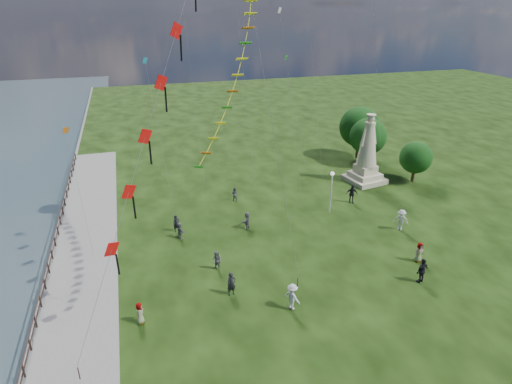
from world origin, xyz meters
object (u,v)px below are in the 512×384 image
object	(u,v)px
person_8	(401,220)
person_10	(140,313)
statue	(367,157)
person_1	(217,261)
person_6	(176,223)
lamppost	(332,183)
person_4	(419,252)
person_5	(180,230)
person_11	(247,220)
person_0	(231,284)
person_2	(292,297)
person_9	(352,194)
person_3	(422,270)
person_7	(235,194)

from	to	relation	value
person_8	person_10	bearing A→B (deg)	-126.67
statue	person_10	xyz separation A→B (m)	(-25.28, -16.49, -2.14)
person_1	person_6	size ratio (longest dim) A/B	1.00
lamppost	person_4	xyz separation A→B (m)	(2.77, -9.71, -2.19)
person_5	person_6	distance (m)	1.26
person_4	statue	bearing A→B (deg)	68.01
person_8	person_11	bearing A→B (deg)	-158.75
person_4	person_0	bearing A→B (deg)	172.80
person_1	person_2	size ratio (longest dim) A/B	0.83
person_4	person_6	bearing A→B (deg)	142.87
person_2	person_11	xyz separation A→B (m)	(0.20, 11.29, -0.12)
person_1	person_9	distance (m)	17.17
person_1	person_3	size ratio (longest dim) A/B	0.80
person_6	person_8	world-z (taller)	person_8
person_3	person_7	world-z (taller)	person_3
person_5	person_7	xyz separation A→B (m)	(6.31, 6.02, 0.00)
person_0	person_7	distance (m)	15.33
person_1	person_11	xyz separation A→B (m)	(3.91, 5.50, 0.03)
lamppost	person_0	size ratio (longest dim) A/B	2.40
lamppost	person_9	distance (m)	3.92
person_8	person_9	xyz separation A→B (m)	(-1.35, 6.33, -0.02)
person_9	person_2	bearing A→B (deg)	-115.05
lamppost	person_10	world-z (taller)	lamppost
person_1	person_10	size ratio (longest dim) A/B	1.04
person_0	person_2	distance (m)	4.27
statue	person_2	bearing A→B (deg)	-141.45
person_6	person_9	world-z (taller)	person_9
person_4	person_9	world-z (taller)	person_9
person_5	lamppost	bearing A→B (deg)	-101.29
person_9	person_11	world-z (taller)	person_9
person_5	person_9	bearing A→B (deg)	-97.25
statue	person_5	size ratio (longest dim) A/B	5.26
person_3	person_8	distance (m)	7.75
person_6	person_10	world-z (taller)	person_6
lamppost	person_5	distance (m)	14.49
statue	person_4	xyz separation A→B (m)	(-4.38, -15.62, -2.07)
person_6	person_11	size ratio (longest dim) A/B	0.96
person_6	person_8	xyz separation A→B (m)	(18.82, -5.49, 0.20)
statue	person_5	xyz separation A→B (m)	(-21.45, -6.62, -2.16)
statue	person_11	world-z (taller)	statue
person_0	person_9	distance (m)	18.56
person_2	person_6	distance (m)	13.89
statue	person_7	xyz separation A→B (m)	(-15.14, -0.60, -2.16)
statue	person_3	xyz separation A→B (m)	(-5.87, -17.95, -1.92)
person_0	person_1	xyz separation A→B (m)	(-0.32, 3.20, -0.10)
person_7	person_10	xyz separation A→B (m)	(-10.14, -15.89, 0.02)
person_1	person_10	bearing A→B (deg)	-91.85
statue	person_10	bearing A→B (deg)	-157.09
person_2	person_5	size ratio (longest dim) A/B	1.28
person_11	person_7	bearing A→B (deg)	-145.04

